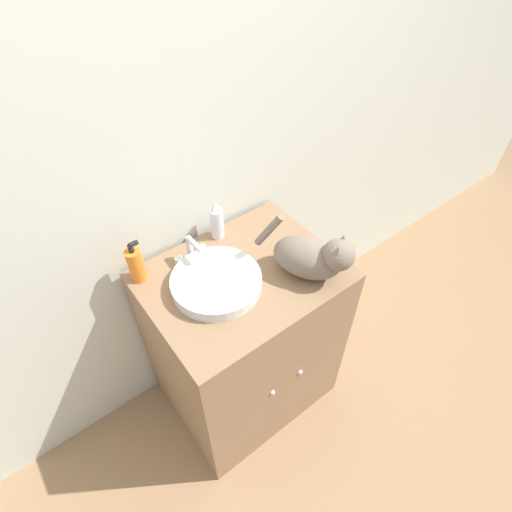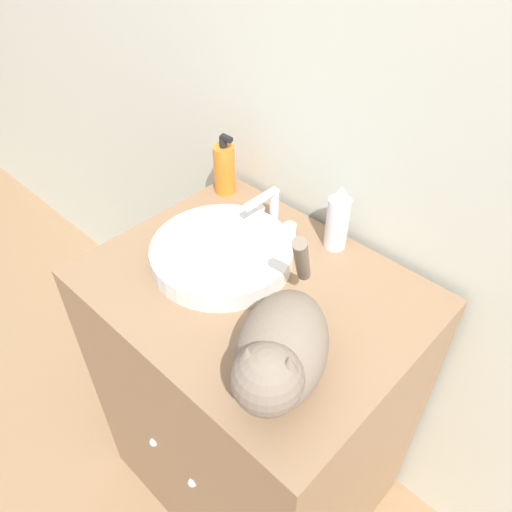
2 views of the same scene
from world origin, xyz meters
name	(u,v)px [view 2 (image 2 of 2)]	position (x,y,z in m)	size (l,w,h in m)	color
wall_back	(361,82)	(0.00, 0.62, 1.25)	(6.00, 0.05, 2.50)	silver
vanity_cabinet	(254,397)	(0.00, 0.29, 0.44)	(0.74, 0.59, 0.88)	#8C6B4C
sink_basin	(222,254)	(-0.11, 0.30, 0.91)	(0.33, 0.33, 0.05)	silver
faucet	(271,212)	(-0.11, 0.46, 0.94)	(0.14, 0.11, 0.12)	silver
cat	(280,352)	(0.21, 0.14, 0.97)	(0.27, 0.37, 0.24)	#7A6B5B
soap_bottle	(224,168)	(-0.32, 0.50, 0.96)	(0.06, 0.06, 0.18)	orange
spray_bottle	(338,218)	(0.05, 0.52, 0.97)	(0.05, 0.05, 0.17)	silver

